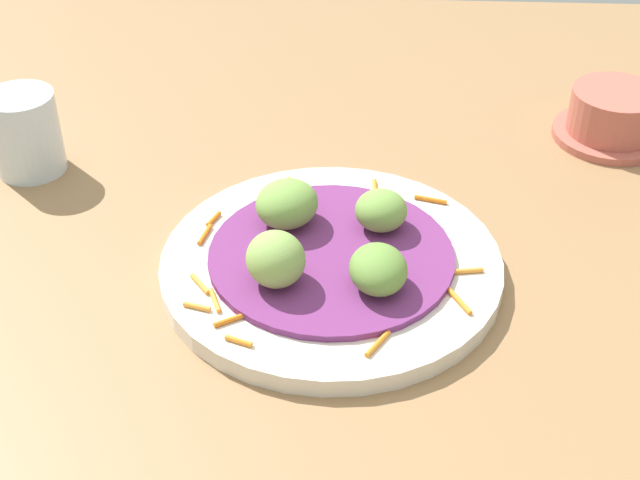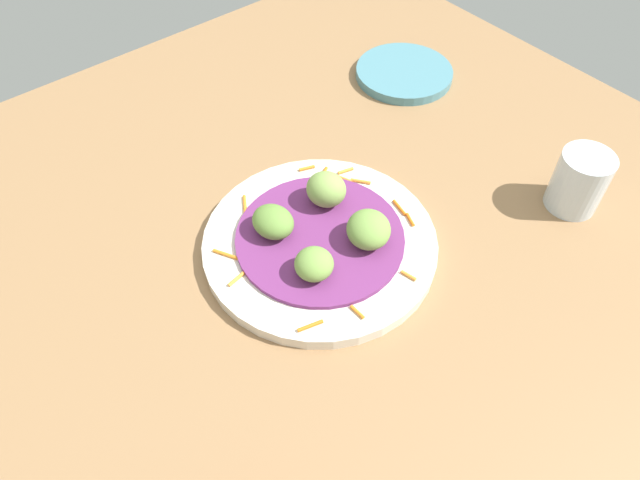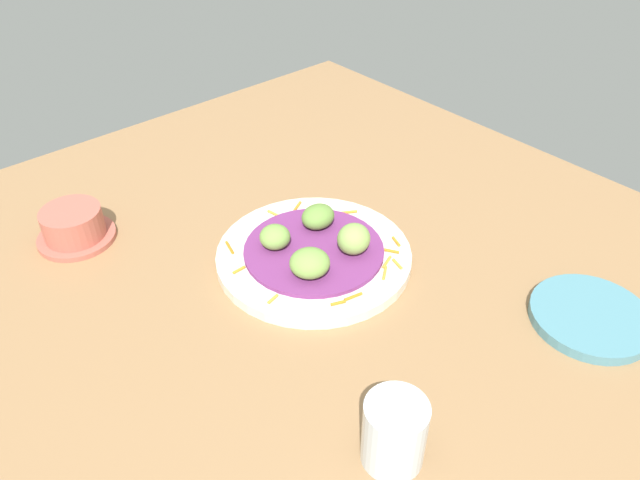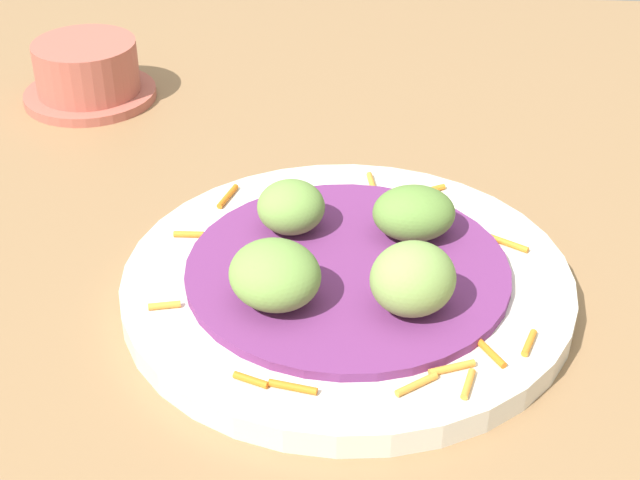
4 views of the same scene
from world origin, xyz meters
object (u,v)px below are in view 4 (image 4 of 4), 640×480
at_px(guac_scoop_center, 414,213).
at_px(guac_scoop_back, 275,275).
at_px(terracotta_bowl, 88,73).
at_px(main_plate, 347,285).
at_px(guac_scoop_left, 413,279).
at_px(guac_scoop_right, 291,207).

xyz_separation_m(guac_scoop_center, guac_scoop_back, (-0.08, 0.08, 0.00)).
bearing_deg(guac_scoop_center, guac_scoop_back, 133.31).
bearing_deg(terracotta_bowl, main_plate, -139.26).
bearing_deg(guac_scoop_center, guac_scoop_left, 178.31).
distance_m(guac_scoop_center, guac_scoop_right, 0.08).
distance_m(guac_scoop_left, guac_scoop_back, 0.08).
distance_m(guac_scoop_left, terracotta_bowl, 0.41).
distance_m(guac_scoop_center, terracotta_bowl, 0.36).
bearing_deg(guac_scoop_right, terracotta_bowl, 40.27).
bearing_deg(guac_scoop_left, guac_scoop_back, 88.31).
bearing_deg(terracotta_bowl, guac_scoop_left, -138.92).
bearing_deg(guac_scoop_back, guac_scoop_center, -46.69).
height_order(guac_scoop_left, terracotta_bowl, guac_scoop_left).
height_order(guac_scoop_center, guac_scoop_back, guac_scoop_back).
distance_m(guac_scoop_right, guac_scoop_back, 0.08).
bearing_deg(guac_scoop_right, guac_scoop_left, -136.69).
xyz_separation_m(guac_scoop_left, guac_scoop_center, (0.08, -0.00, -0.00)).
xyz_separation_m(main_plate, guac_scoop_left, (-0.04, -0.04, 0.03)).
relative_size(guac_scoop_left, guac_scoop_right, 1.13).
xyz_separation_m(main_plate, guac_scoop_center, (0.04, -0.04, 0.03)).
xyz_separation_m(guac_scoop_right, terracotta_bowl, (0.23, 0.19, -0.01)).
height_order(main_plate, guac_scoop_back, guac_scoop_back).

